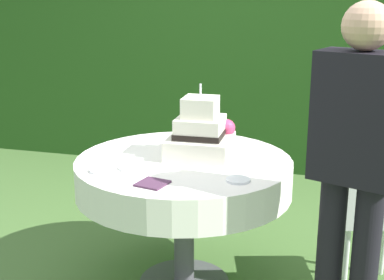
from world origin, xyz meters
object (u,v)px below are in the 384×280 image
(serving_plate_far, at_px, (132,167))
(standing_person, at_px, (355,163))
(serving_plate_left, at_px, (102,170))
(napkin_stack, at_px, (152,183))
(garden_chair, at_px, (376,205))
(cake_table, at_px, (184,177))
(serving_plate_right, at_px, (177,138))
(serving_plate_near, at_px, (238,180))
(wedding_cake, at_px, (201,134))

(serving_plate_far, height_order, standing_person, standing_person)
(serving_plate_far, distance_m, serving_plate_left, 0.16)
(napkin_stack, height_order, garden_chair, garden_chair)
(serving_plate_left, distance_m, napkin_stack, 0.33)
(cake_table, relative_size, standing_person, 0.73)
(serving_plate_right, xyz_separation_m, garden_chair, (1.17, -0.23, -0.22))
(serving_plate_right, relative_size, napkin_stack, 0.77)
(serving_plate_near, height_order, serving_plate_far, same)
(wedding_cake, xyz_separation_m, standing_person, (0.80, -0.46, 0.05))
(serving_plate_far, xyz_separation_m, standing_person, (1.08, -0.16, 0.17))
(cake_table, distance_m, serving_plate_right, 0.42)
(wedding_cake, xyz_separation_m, garden_chair, (0.94, 0.06, -0.34))
(serving_plate_right, distance_m, standing_person, 1.29)
(standing_person, bearing_deg, serving_plate_near, 167.28)
(napkin_stack, bearing_deg, wedding_cake, 77.72)
(cake_table, distance_m, garden_chair, 1.03)
(cake_table, bearing_deg, wedding_cake, 47.48)
(napkin_stack, bearing_deg, serving_plate_left, 160.10)
(standing_person, bearing_deg, napkin_stack, -177.77)
(wedding_cake, height_order, serving_plate_far, wedding_cake)
(garden_chair, bearing_deg, serving_plate_right, 168.68)
(serving_plate_left, xyz_separation_m, serving_plate_right, (0.19, 0.68, 0.00))
(serving_plate_right, bearing_deg, wedding_cake, -52.28)
(serving_plate_left, height_order, garden_chair, garden_chair)
(serving_plate_far, height_order, garden_chair, garden_chair)
(serving_plate_left, distance_m, garden_chair, 1.44)
(cake_table, distance_m, wedding_cake, 0.25)
(cake_table, xyz_separation_m, serving_plate_right, (-0.15, 0.38, 0.11))
(napkin_stack, xyz_separation_m, standing_person, (0.90, 0.04, 0.17))
(serving_plate_right, bearing_deg, standing_person, -36.43)
(serving_plate_near, bearing_deg, wedding_cake, 128.60)
(cake_table, xyz_separation_m, serving_plate_near, (0.35, -0.26, 0.11))
(cake_table, bearing_deg, serving_plate_left, -139.01)
(wedding_cake, distance_m, serving_plate_far, 0.43)
(serving_plate_near, relative_size, serving_plate_left, 0.94)
(cake_table, distance_m, serving_plate_near, 0.45)
(serving_plate_near, relative_size, serving_plate_far, 0.84)
(serving_plate_near, height_order, standing_person, standing_person)
(serving_plate_near, height_order, serving_plate_left, same)
(serving_plate_right, bearing_deg, serving_plate_far, -95.08)
(cake_table, bearing_deg, serving_plate_right, 112.14)
(serving_plate_left, height_order, standing_person, standing_person)
(serving_plate_left, relative_size, napkin_stack, 0.95)
(serving_plate_near, bearing_deg, serving_plate_right, 128.19)
(serving_plate_far, xyz_separation_m, serving_plate_right, (0.05, 0.60, 0.00))
(wedding_cake, height_order, napkin_stack, wedding_cake)
(garden_chair, bearing_deg, cake_table, -171.75)
(serving_plate_left, distance_m, standing_person, 1.23)
(cake_table, xyz_separation_m, standing_person, (0.87, -0.38, 0.28))
(serving_plate_near, height_order, garden_chair, garden_chair)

